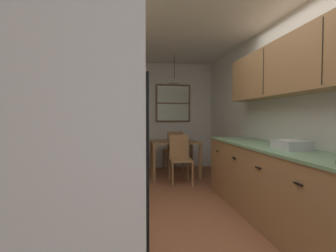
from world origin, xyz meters
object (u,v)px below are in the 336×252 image
object	(u,v)px
dining_chair_near	(180,157)
storage_canister	(94,144)
dining_table	(174,146)
dish_rack	(291,145)
refrigerator	(63,193)
stove_range	(85,224)
microwave_over_range	(66,64)
trash_bin	(130,167)
dining_chair_far	(174,148)
table_serving_bowl	(179,140)

from	to	relation	value
dining_chair_near	storage_canister	bearing A→B (deg)	-119.24
dining_table	dish_rack	world-z (taller)	dish_rack
refrigerator	storage_canister	size ratio (longest dim) A/B	9.84
refrigerator	dish_rack	bearing A→B (deg)	33.13
stove_range	dish_rack	size ratio (longest dim) A/B	3.24
dining_chair_near	microwave_over_range	bearing A→B (deg)	-116.24
storage_canister	dining_table	bearing A→B (deg)	66.43
dining_table	dining_chair_near	world-z (taller)	dining_chair_near
dining_table	trash_bin	xyz separation A→B (m)	(-0.92, -0.60, -0.29)
dining_chair_far	trash_bin	xyz separation A→B (m)	(-1.01, -1.21, -0.17)
trash_bin	stove_range	bearing A→B (deg)	-96.19
dining_chair_far	dish_rack	size ratio (longest dim) A/B	2.65
dining_table	trash_bin	distance (m)	1.14
dining_chair_near	dish_rack	bearing A→B (deg)	-69.44
stove_range	dining_chair_near	bearing A→B (deg)	65.73
microwave_over_range	dish_rack	bearing A→B (deg)	15.40
stove_range	microwave_over_range	world-z (taller)	microwave_over_range
dining_table	storage_canister	bearing A→B (deg)	-113.57
dish_rack	table_serving_bowl	size ratio (longest dim) A/B	1.98
trash_bin	table_serving_bowl	xyz separation A→B (m)	(1.00, 0.54, 0.43)
dining_chair_near	table_serving_bowl	xyz separation A→B (m)	(0.07, 0.54, 0.26)
trash_bin	storage_canister	distance (m)	2.31
stove_range	table_serving_bowl	bearing A→B (deg)	68.29
microwave_over_range	trash_bin	bearing A→B (deg)	81.46
dining_chair_near	trash_bin	world-z (taller)	dining_chair_near
dining_table	dish_rack	distance (m)	2.87
stove_range	dining_table	bearing A→B (deg)	69.86
dish_rack	microwave_over_range	bearing A→B (deg)	-164.60
refrigerator	dish_rack	world-z (taller)	refrigerator
microwave_over_range	trash_bin	xyz separation A→B (m)	(0.41, 2.72, -1.29)
storage_canister	dish_rack	world-z (taller)	storage_canister
storage_canister	dish_rack	distance (m)	2.03
refrigerator	stove_range	distance (m)	0.83
trash_bin	dish_rack	distance (m)	2.81
microwave_over_range	dining_table	distance (m)	3.71
microwave_over_range	storage_canister	xyz separation A→B (m)	(0.11, 0.52, -0.63)
trash_bin	dining_table	bearing A→B (deg)	33.22
dining_table	dining_chair_near	xyz separation A→B (m)	(0.00, -0.61, -0.12)
dining_chair_far	storage_canister	xyz separation A→B (m)	(-1.31, -3.41, 0.49)
storage_canister	table_serving_bowl	world-z (taller)	storage_canister
dining_chair_far	refrigerator	bearing A→B (deg)	-105.27
refrigerator	dish_rack	xyz separation A→B (m)	(1.98, 1.29, 0.04)
table_serving_bowl	dining_table	bearing A→B (deg)	138.93
dining_table	storage_canister	xyz separation A→B (m)	(-1.22, -2.80, 0.37)
microwave_over_range	table_serving_bowl	distance (m)	3.65
dining_table	dining_chair_near	distance (m)	0.62
trash_bin	table_serving_bowl	world-z (taller)	table_serving_bowl
dining_chair_far	table_serving_bowl	world-z (taller)	dining_chair_far
stove_range	microwave_over_range	size ratio (longest dim) A/B	1.79
microwave_over_range	dining_chair_far	bearing A→B (deg)	70.13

